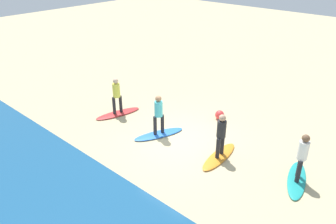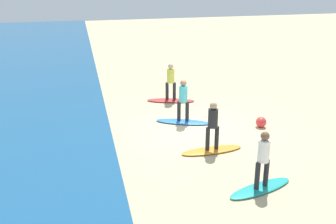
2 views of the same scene
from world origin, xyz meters
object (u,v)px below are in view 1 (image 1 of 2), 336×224
at_px(surfer_red, 117,93).
at_px(surfer_orange, 221,133).
at_px(surfboard_orange, 219,156).
at_px(beach_ball, 220,115).
at_px(surfboard_teal, 297,180).
at_px(surfboard_blue, 159,134).
at_px(surfboard_red, 118,113).
at_px(surfer_teal, 302,154).
at_px(surfer_blue, 159,112).

bearing_deg(surfer_red, surfer_orange, -177.94).
xyz_separation_m(surfboard_orange, surfer_orange, (0.00, 0.00, 0.99)).
height_order(surfer_orange, beach_ball, surfer_orange).
xyz_separation_m(surfboard_teal, surfboard_blue, (5.28, 0.86, 0.00)).
bearing_deg(surfboard_blue, surfboard_orange, 118.54).
distance_m(surfer_orange, beach_ball, 3.08).
relative_size(surfer_orange, surfboard_blue, 0.78).
distance_m(surfer_red, beach_ball, 4.60).
relative_size(surfboard_teal, surfboard_red, 1.00).
bearing_deg(surfboard_teal, surfer_orange, -96.23).
height_order(surfboard_teal, surfboard_orange, same).
distance_m(surfer_teal, surfer_red, 7.94).
height_order(surfer_orange, surfboard_blue, surfer_orange).
bearing_deg(surfboard_blue, surfboard_red, -70.17).
relative_size(surfer_orange, beach_ball, 4.10).
bearing_deg(surfboard_teal, beach_ball, -132.65).
height_order(surfboard_orange, surfboard_blue, same).
bearing_deg(surfboard_red, surfboard_teal, 110.70).
relative_size(surfer_teal, surfer_red, 1.00).
bearing_deg(beach_ball, surfboard_blue, 69.30).
relative_size(surfboard_teal, beach_ball, 5.25).
bearing_deg(surfboard_blue, surfer_teal, 121.44).
height_order(surfer_blue, beach_ball, surfer_blue).
xyz_separation_m(surfboard_orange, surfer_red, (5.29, 0.19, 0.99)).
xyz_separation_m(surfer_teal, beach_ball, (4.24, -1.91, -0.84)).
bearing_deg(surfer_teal, surfboard_blue, 9.25).
distance_m(surfer_teal, surfboard_red, 8.00).
xyz_separation_m(surfboard_blue, surfboard_red, (2.62, -0.11, 0.00)).
bearing_deg(surfer_orange, surfer_red, 2.06).
bearing_deg(surfer_teal, surfboard_orange, 12.18).
xyz_separation_m(surfboard_orange, surfboard_red, (5.29, 0.19, 0.00)).
relative_size(surfboard_orange, beach_ball, 5.25).
relative_size(surfboard_teal, surfboard_orange, 1.00).
bearing_deg(surfer_teal, surfer_blue, 9.25).
bearing_deg(surfer_red, surfboard_red, -1.79).
xyz_separation_m(surfer_blue, beach_ball, (-1.05, -2.77, -0.84)).
height_order(surfboard_orange, surfer_orange, surfer_orange).
height_order(surfer_orange, surfboard_red, surfer_orange).
height_order(surfboard_teal, surfboard_blue, same).
bearing_deg(surfer_teal, surfer_red, 5.44).
bearing_deg(surfer_blue, surfer_teal, -170.75).
bearing_deg(surfboard_red, surfer_teal, 110.70).
distance_m(surfer_teal, beach_ball, 4.72).
bearing_deg(surfboard_red, beach_ball, 141.26).
height_order(surfer_teal, surfer_blue, same).
relative_size(surfboard_blue, beach_ball, 5.25).
distance_m(surfer_teal, surfboard_orange, 2.84).
bearing_deg(surfboard_blue, surfer_red, -70.17).
height_order(surfboard_red, surfer_red, surfer_red).
bearing_deg(beach_ball, surfer_orange, 123.45).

